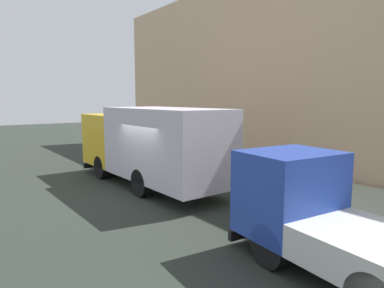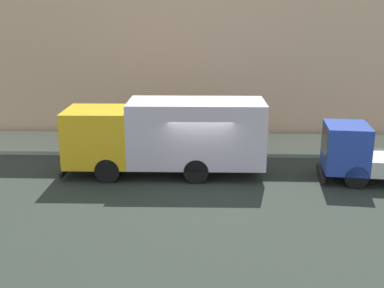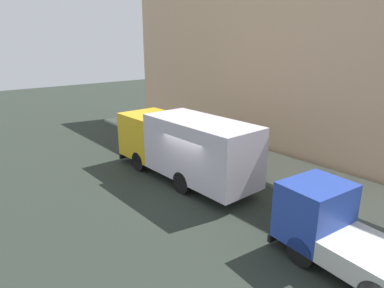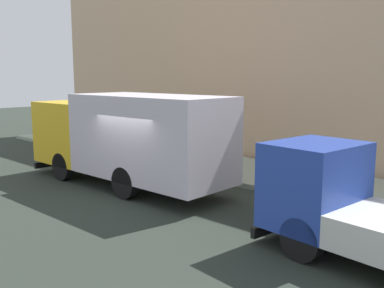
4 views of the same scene
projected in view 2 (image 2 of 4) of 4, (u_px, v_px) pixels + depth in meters
name	position (u px, v px, depth m)	size (l,w,h in m)	color
ground	(201.00, 179.00, 19.10)	(80.00, 80.00, 0.00)	#272F28
sidewalk	(203.00, 144.00, 23.78)	(3.78, 30.00, 0.18)	#96A28C
building_facade	(204.00, 44.00, 24.76)	(0.50, 30.00, 9.71)	#D0AA85
large_utility_truck	(167.00, 134.00, 19.27)	(2.51, 8.18, 3.09)	gold
small_flatbed_truck	(374.00, 156.00, 18.60)	(2.52, 5.42, 2.28)	#2441A7
pedestrian_walking	(111.00, 130.00, 22.52)	(0.37, 0.37, 1.71)	black
street_sign_post	(206.00, 123.00, 21.94)	(0.44, 0.08, 2.30)	#4C5156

